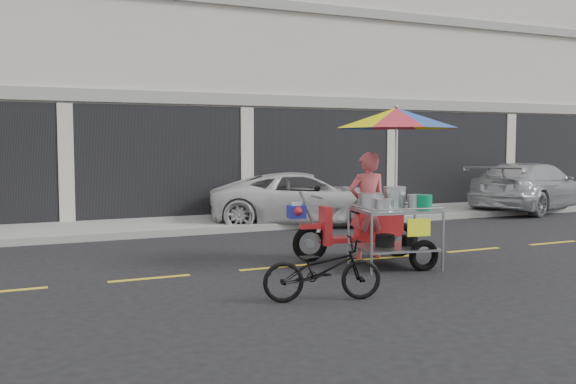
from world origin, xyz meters
name	(u,v)px	position (x,y,z in m)	size (l,w,h in m)	color
ground	(382,258)	(0.00, 0.00, 0.00)	(90.00, 90.00, 0.00)	black
sidewalk	(261,219)	(0.00, 5.50, 0.07)	(45.00, 3.00, 0.15)	gray
shophouse_block	(281,76)	(2.82, 10.59, 4.24)	(36.00, 8.11, 10.40)	beige
centerline	(382,258)	(0.00, 0.00, 0.00)	(42.00, 0.10, 0.01)	gold
white_pickup	(304,199)	(0.80, 4.66, 0.63)	(2.10, 4.56, 1.27)	silver
silver_pickup	(532,187)	(8.18, 4.70, 0.71)	(1.98, 4.86, 1.41)	#AEB1B6
near_bicycle	(322,270)	(-2.31, -2.22, 0.40)	(0.53, 1.51, 0.79)	black
food_vendor_rig	(384,164)	(-0.24, -0.41, 1.63)	(2.58, 2.35, 2.60)	black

